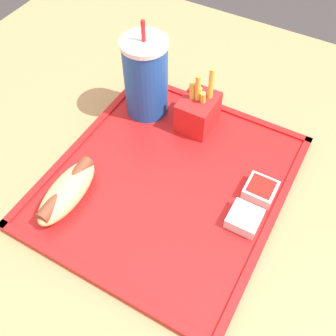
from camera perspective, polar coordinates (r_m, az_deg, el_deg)
dining_table at (r=0.95m, az=-0.18°, el=-18.36°), size 1.11×1.19×0.76m
food_tray at (r=0.63m, az=0.00°, el=-1.93°), size 0.39×0.35×0.01m
soda_cup at (r=0.68m, az=-3.22°, el=12.97°), size 0.08×0.08×0.18m
hot_dog_far at (r=0.60m, az=-14.46°, el=-3.27°), size 0.13×0.05×0.04m
fries_carton at (r=0.68m, az=4.40°, el=8.31°), size 0.07×0.06×0.11m
sauce_cup_mayo at (r=0.58m, az=11.04°, el=-7.17°), size 0.05×0.05×0.02m
sauce_cup_ketchup at (r=0.62m, az=13.26°, el=-3.09°), size 0.05×0.05×0.02m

